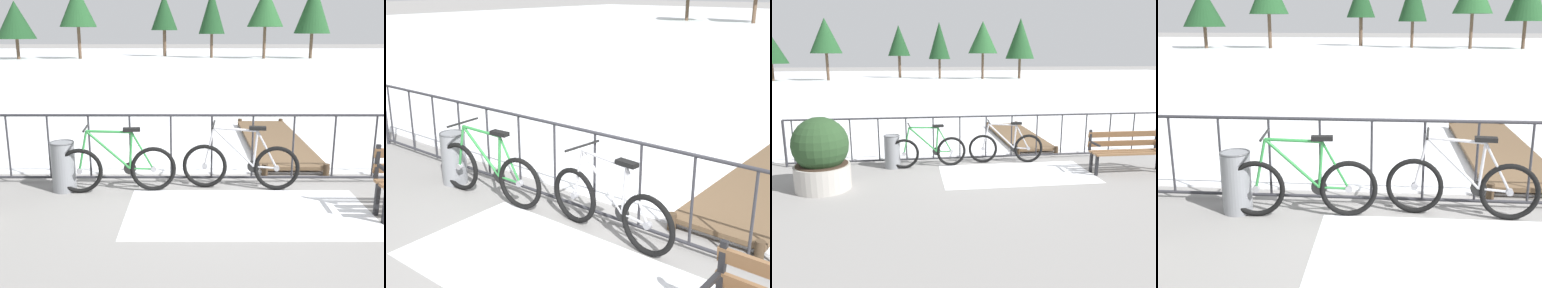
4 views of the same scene
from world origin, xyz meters
The scene contains 15 objects.
ground_plane centered at (0.00, 0.00, 0.00)m, with size 160.00×160.00×0.00m, color gray.
frozen_pond centered at (0.00, 28.40, 0.01)m, with size 80.00×56.00×0.03m, color white.
snow_patch centered at (0.43, -1.20, 0.00)m, with size 3.14×1.63×0.01m, color white.
railing_fence centered at (0.00, 0.00, 0.56)m, with size 9.06×0.06×1.07m.
bicycle_near_railing centered at (0.41, -0.29, 0.37)m, with size 1.71×0.52×0.97m.
bicycle_second centered at (-1.38, -0.42, 0.37)m, with size 1.71×0.52×0.97m.
park_bench centered at (2.79, -1.31, 0.51)m, with size 1.61×0.50×0.89m.
planter_with_shrub centered at (-3.38, -1.61, 0.65)m, with size 1.01×1.01×1.35m.
trash_bin centered at (-2.16, -0.36, 0.37)m, with size 0.35×0.35×0.73m.
wooden_dock centered at (1.37, 2.20, 0.12)m, with size 1.10×3.91×0.20m.
tree_far_west centered at (9.99, 32.69, 4.20)m, with size 3.06×3.06×6.31m.
tree_west_mid centered at (5.90, 32.42, 4.29)m, with size 3.07×3.07×5.94m.
tree_centre centered at (1.43, 33.61, 3.98)m, with size 2.29×2.29×5.92m.
tree_far_east centered at (-2.87, 36.12, 4.03)m, with size 2.46×2.46×5.72m.
tree_extra centered at (-9.86, 32.03, 4.33)m, with size 3.09×3.09×6.04m.
Camera 3 is at (-1.72, -8.77, 2.41)m, focal length 36.33 mm.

